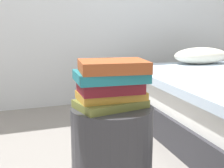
{
  "coord_description": "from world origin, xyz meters",
  "views": [
    {
      "loc": [
        -0.42,
        -1.11,
        0.85
      ],
      "look_at": [
        0.0,
        0.0,
        0.61
      ],
      "focal_mm": 48.49,
      "sensor_mm": 36.0,
      "label": 1
    }
  ],
  "objects_px": {
    "book_olive": "(110,103)",
    "side_table": "(112,166)",
    "book_rust": "(113,66)",
    "book_ochre": "(112,95)",
    "book_maroon": "(110,87)",
    "book_teal": "(110,76)"
  },
  "relations": [
    {
      "from": "book_rust",
      "to": "book_teal",
      "type": "bearing_deg",
      "value": 127.21
    },
    {
      "from": "side_table",
      "to": "book_teal",
      "type": "bearing_deg",
      "value": 155.67
    },
    {
      "from": "book_ochre",
      "to": "book_maroon",
      "type": "height_order",
      "value": "book_maroon"
    },
    {
      "from": "side_table",
      "to": "book_rust",
      "type": "bearing_deg",
      "value": -86.9
    },
    {
      "from": "side_table",
      "to": "book_olive",
      "type": "height_order",
      "value": "book_olive"
    },
    {
      "from": "book_maroon",
      "to": "book_olive",
      "type": "bearing_deg",
      "value": 78.17
    },
    {
      "from": "book_ochre",
      "to": "book_maroon",
      "type": "relative_size",
      "value": 1.07
    },
    {
      "from": "side_table",
      "to": "book_ochre",
      "type": "distance_m",
      "value": 0.3
    },
    {
      "from": "book_ochre",
      "to": "book_rust",
      "type": "xyz_separation_m",
      "value": [
        -0.0,
        -0.02,
        0.12
      ]
    },
    {
      "from": "side_table",
      "to": "book_maroon",
      "type": "height_order",
      "value": "book_maroon"
    },
    {
      "from": "book_rust",
      "to": "side_table",
      "type": "bearing_deg",
      "value": 102.19
    },
    {
      "from": "book_teal",
      "to": "book_rust",
      "type": "relative_size",
      "value": 1.05
    },
    {
      "from": "book_olive",
      "to": "side_table",
      "type": "bearing_deg",
      "value": -38.71
    },
    {
      "from": "book_olive",
      "to": "book_maroon",
      "type": "xyz_separation_m",
      "value": [
        -0.0,
        -0.0,
        0.07
      ]
    },
    {
      "from": "book_olive",
      "to": "book_maroon",
      "type": "distance_m",
      "value": 0.07
    },
    {
      "from": "book_olive",
      "to": "book_rust",
      "type": "xyz_separation_m",
      "value": [
        0.01,
        -0.01,
        0.15
      ]
    },
    {
      "from": "book_olive",
      "to": "book_maroon",
      "type": "height_order",
      "value": "book_maroon"
    },
    {
      "from": "book_maroon",
      "to": "book_rust",
      "type": "xyz_separation_m",
      "value": [
        0.01,
        -0.01,
        0.08
      ]
    },
    {
      "from": "book_ochre",
      "to": "book_teal",
      "type": "height_order",
      "value": "book_teal"
    },
    {
      "from": "side_table",
      "to": "book_rust",
      "type": "height_order",
      "value": "book_rust"
    },
    {
      "from": "side_table",
      "to": "book_rust",
      "type": "relative_size",
      "value": 1.98
    },
    {
      "from": "side_table",
      "to": "book_teal",
      "type": "relative_size",
      "value": 1.88
    }
  ]
}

